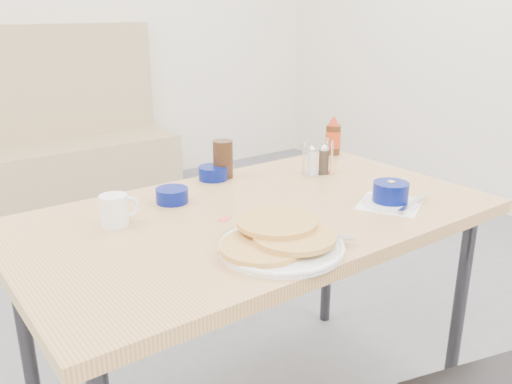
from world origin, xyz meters
TOP-DOWN VIEW (x-y plane):
  - booth_bench at (0.00, 2.78)m, footprint 1.90×0.56m
  - dining_table at (0.00, 0.25)m, footprint 1.40×0.80m
  - pancake_plate at (-0.11, 0.00)m, footprint 0.34×0.32m
  - coffee_mug at (-0.37, 0.40)m, footprint 0.11×0.08m
  - grits_setting at (0.36, 0.05)m, footprint 0.26×0.24m
  - creamer_bowl at (-0.16, 0.47)m, footprint 0.10×0.10m
  - butter_bowl at (0.06, 0.59)m, footprint 0.10×0.10m
  - amber_tumbler at (0.11, 0.59)m, footprint 0.08×0.08m
  - condiment_caddy at (0.40, 0.42)m, footprint 0.12×0.09m
  - syrup_bottle at (0.64, 0.59)m, footprint 0.06×0.06m
  - sugar_wrapper at (-0.11, 0.25)m, footprint 0.04×0.04m

SIDE VIEW (x-z plane):
  - booth_bench at x=0.00m, z-range -0.26..0.96m
  - dining_table at x=0.00m, z-range 0.32..1.08m
  - sugar_wrapper at x=-0.11m, z-range 0.76..0.76m
  - creamer_bowl at x=-0.16m, z-range 0.76..0.80m
  - butter_bowl at x=0.06m, z-range 0.76..0.81m
  - pancake_plate at x=-0.11m, z-range 0.75..0.81m
  - grits_setting at x=0.36m, z-range 0.75..0.83m
  - condiment_caddy at x=0.40m, z-range 0.74..0.87m
  - coffee_mug at x=-0.37m, z-range 0.76..0.85m
  - amber_tumbler at x=0.11m, z-range 0.76..0.89m
  - syrup_bottle at x=0.64m, z-range 0.75..0.91m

